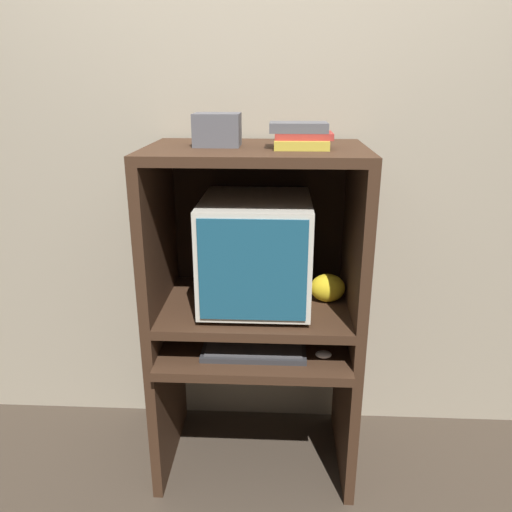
{
  "coord_description": "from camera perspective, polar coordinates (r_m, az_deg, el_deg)",
  "views": [
    {
      "loc": [
        0.09,
        -1.58,
        1.61
      ],
      "look_at": [
        0.0,
        0.27,
        0.96
      ],
      "focal_mm": 35.0,
      "sensor_mm": 36.0,
      "label": 1
    }
  ],
  "objects": [
    {
      "name": "crt_monitor",
      "position": [
        1.96,
        0.01,
        0.59
      ],
      "size": [
        0.42,
        0.47,
        0.43
      ],
      "color": "beige",
      "rests_on": "desk_monitor_shelf"
    },
    {
      "name": "keyboard",
      "position": [
        1.96,
        -0.38,
        -10.9
      ],
      "size": [
        0.4,
        0.15,
        0.03
      ],
      "color": "#2D2D30",
      "rests_on": "desk_base"
    },
    {
      "name": "book_stack",
      "position": [
        1.83,
        5.15,
        13.54
      ],
      "size": [
        0.22,
        0.17,
        0.09
      ],
      "color": "gold",
      "rests_on": "hutch_upper"
    },
    {
      "name": "mouse",
      "position": [
        1.95,
        7.72,
        -11.08
      ],
      "size": [
        0.06,
        0.04,
        0.03
      ],
      "color": "#B7B7B7",
      "rests_on": "desk_base"
    },
    {
      "name": "ground_plane",
      "position": [
        2.26,
        -0.39,
        -26.23
      ],
      "size": [
        12.0,
        12.0,
        0.0
      ],
      "primitive_type": "plane",
      "color": "#3D3328"
    },
    {
      "name": "wall_back",
      "position": [
        2.21,
        0.43,
        11.17
      ],
      "size": [
        6.0,
        0.06,
        2.6
      ],
      "color": "gray",
      "rests_on": "ground_plane"
    },
    {
      "name": "snack_bag",
      "position": [
        2.05,
        8.19,
        -3.62
      ],
      "size": [
        0.14,
        0.11,
        0.12
      ],
      "color": "gold",
      "rests_on": "desk_monitor_shelf"
    },
    {
      "name": "desk_monitor_shelf",
      "position": [
        2.06,
        -0.01,
        -6.16
      ],
      "size": [
        0.82,
        0.55,
        0.15
      ],
      "color": "#382316",
      "rests_on": "desk_base"
    },
    {
      "name": "desk_base",
      "position": [
        2.2,
        -0.06,
        -14.84
      ],
      "size": [
        0.82,
        0.59,
        0.62
      ],
      "color": "#382316",
      "rests_on": "ground_plane"
    },
    {
      "name": "storage_box",
      "position": [
        1.89,
        -4.44,
        14.2
      ],
      "size": [
        0.17,
        0.14,
        0.12
      ],
      "color": "#4C4C51",
      "rests_on": "hutch_upper"
    },
    {
      "name": "hutch_upper",
      "position": [
        1.94,
        0.04,
        5.98
      ],
      "size": [
        0.82,
        0.55,
        0.62
      ],
      "color": "#382316",
      "rests_on": "desk_monitor_shelf"
    }
  ]
}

